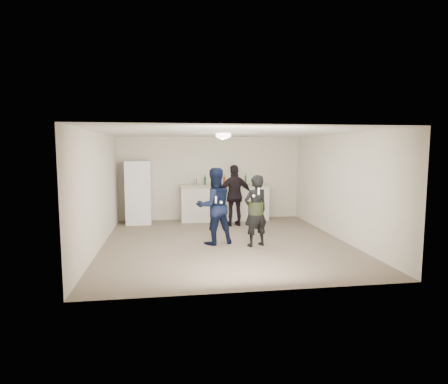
{
  "coord_description": "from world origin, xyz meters",
  "views": [
    {
      "loc": [
        -1.26,
        -8.31,
        2.14
      ],
      "look_at": [
        0.0,
        0.2,
        1.15
      ],
      "focal_mm": 30.0,
      "sensor_mm": 36.0,
      "label": 1
    }
  ],
  "objects": [
    {
      "name": "fridge_handle",
      "position": [
        -1.85,
        2.23,
        1.3
      ],
      "size": [
        0.02,
        0.02,
        0.6
      ],
      "primitive_type": "cylinder",
      "color": "silver",
      "rests_on": "fridge"
    },
    {
      "name": "wall_right",
      "position": [
        2.75,
        0.0,
        1.25
      ],
      "size": [
        0.0,
        6.0,
        6.0
      ],
      "primitive_type": "plane",
      "rotation": [
        1.57,
        0.0,
        -1.57
      ],
      "color": "beige",
      "rests_on": "floor"
    },
    {
      "name": "wall_front",
      "position": [
        0.0,
        -3.0,
        1.25
      ],
      "size": [
        6.0,
        0.0,
        6.0
      ],
      "primitive_type": "plane",
      "rotation": [
        -1.57,
        0.0,
        0.0
      ],
      "color": "beige",
      "rests_on": "floor"
    },
    {
      "name": "wall_left",
      "position": [
        -2.75,
        0.0,
        1.25
      ],
      "size": [
        0.0,
        6.0,
        6.0
      ],
      "primitive_type": "plane",
      "rotation": [
        1.57,
        0.0,
        1.57
      ],
      "color": "beige",
      "rests_on": "floor"
    },
    {
      "name": "nunchuk_man",
      "position": [
        -0.14,
        -0.3,
        0.98
      ],
      "size": [
        0.07,
        0.07,
        0.07
      ],
      "primitive_type": "sphere",
      "color": "white",
      "rests_on": "man"
    },
    {
      "name": "counter_top",
      "position": [
        0.39,
        2.67,
        1.07
      ],
      "size": [
        2.68,
        0.64,
        0.04
      ],
      "primitive_type": "cube",
      "color": "#B9A88F",
      "rests_on": "counter"
    },
    {
      "name": "camo_shorts",
      "position": [
        0.62,
        -0.38,
        0.85
      ],
      "size": [
        0.34,
        0.34,
        0.28
      ],
      "primitive_type": "cylinder",
      "color": "#2C3B1A",
      "rests_on": "woman"
    },
    {
      "name": "floor",
      "position": [
        0.0,
        0.0,
        0.0
      ],
      "size": [
        6.0,
        6.0,
        0.0
      ],
      "primitive_type": "plane",
      "color": "#6B5B4C",
      "rests_on": "ground"
    },
    {
      "name": "woman",
      "position": [
        0.62,
        -0.38,
        0.79
      ],
      "size": [
        0.67,
        0.55,
        1.58
      ],
      "primitive_type": "imported",
      "rotation": [
        0.0,
        0.0,
        3.5
      ],
      "color": "black",
      "rests_on": "floor"
    },
    {
      "name": "man",
      "position": [
        -0.26,
        -0.05,
        0.86
      ],
      "size": [
        0.98,
        0.84,
        1.73
      ],
      "primitive_type": "imported",
      "rotation": [
        0.0,
        0.0,
        3.39
      ],
      "color": "#0F1B3F",
      "rests_on": "floor"
    },
    {
      "name": "counter",
      "position": [
        0.39,
        2.67,
        0.53
      ],
      "size": [
        2.6,
        0.56,
        1.05
      ],
      "primitive_type": "cube",
      "color": "silver",
      "rests_on": "floor"
    },
    {
      "name": "fridge",
      "position": [
        -2.13,
        2.6,
        0.9
      ],
      "size": [
        0.7,
        0.7,
        1.8
      ],
      "primitive_type": "cube",
      "color": "white",
      "rests_on": "floor"
    },
    {
      "name": "wall_back",
      "position": [
        0.0,
        3.0,
        1.25
      ],
      "size": [
        6.0,
        0.0,
        6.0
      ],
      "primitive_type": "plane",
      "rotation": [
        1.57,
        0.0,
        0.0
      ],
      "color": "beige",
      "rests_on": "floor"
    },
    {
      "name": "shaker",
      "position": [
        -0.47,
        2.76,
        1.18
      ],
      "size": [
        0.08,
        0.08,
        0.17
      ],
      "primitive_type": "cylinder",
      "color": "#B0B1B5",
      "rests_on": "counter_top"
    },
    {
      "name": "spectator",
      "position": [
        0.55,
        1.85,
        0.85
      ],
      "size": [
        1.04,
        0.51,
        1.71
      ],
      "primitive_type": "imported",
      "rotation": [
        0.0,
        0.0,
        3.24
      ],
      "color": "black",
      "rests_on": "floor"
    },
    {
      "name": "ceiling",
      "position": [
        0.0,
        0.0,
        2.5
      ],
      "size": [
        6.0,
        6.0,
        0.0
      ],
      "primitive_type": "plane",
      "rotation": [
        3.14,
        0.0,
        0.0
      ],
      "color": "silver",
      "rests_on": "wall_back"
    },
    {
      "name": "bottle_cluster",
      "position": [
        0.39,
        2.59,
        1.2
      ],
      "size": [
        1.26,
        0.41,
        0.26
      ],
      "color": "silver",
      "rests_on": "counter_top"
    },
    {
      "name": "remote_woman",
      "position": [
        0.62,
        -0.63,
        1.25
      ],
      "size": [
        0.04,
        0.04,
        0.15
      ],
      "primitive_type": "cube",
      "color": "white",
      "rests_on": "woman"
    },
    {
      "name": "ceiling_dome",
      "position": [
        0.0,
        0.3,
        2.45
      ],
      "size": [
        0.36,
        0.36,
        0.16
      ],
      "primitive_type": "ellipsoid",
      "color": "white",
      "rests_on": "ceiling"
    },
    {
      "name": "remote_man",
      "position": [
        -0.26,
        -0.33,
        1.05
      ],
      "size": [
        0.04,
        0.04,
        0.15
      ],
      "primitive_type": "cube",
      "color": "silver",
      "rests_on": "man"
    },
    {
      "name": "nunchuk_woman",
      "position": [
        0.52,
        -0.6,
        1.15
      ],
      "size": [
        0.07,
        0.07,
        0.07
      ],
      "primitive_type": "sphere",
      "color": "silver",
      "rests_on": "woman"
    }
  ]
}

